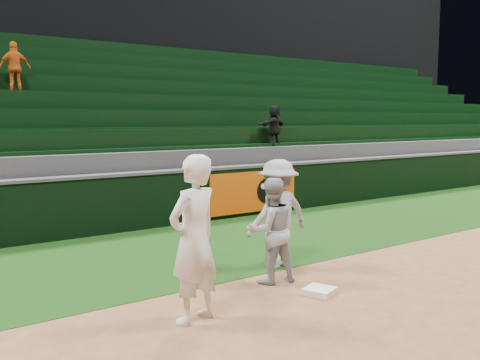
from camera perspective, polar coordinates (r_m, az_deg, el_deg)
name	(u,v)px	position (r m, az deg, el deg)	size (l,w,h in m)	color
ground	(302,290)	(7.70, 6.60, -11.55)	(70.00, 70.00, 0.00)	brown
foul_grass	(192,248)	(10.02, -5.18, -7.24)	(36.00, 4.20, 0.01)	black
upper_deck	(0,26)	(23.63, -24.27, 14.74)	(40.00, 12.00, 12.00)	black
first_base	(320,291)	(7.54, 8.50, -11.62)	(0.38, 0.38, 0.08)	white
first_baseman	(194,239)	(6.29, -4.96, -6.29)	(0.72, 0.47, 1.98)	white
baserunner	(271,231)	(7.81, 3.30, -5.40)	(0.75, 0.58, 1.54)	#A0A2AA
base_coach	(278,213)	(8.60, 4.08, -3.58)	(1.12, 0.65, 1.74)	#9FA0AC
field_wall	(140,200)	(11.82, -10.58, -2.11)	(36.00, 0.45, 1.25)	black
stadium_seating	(78,144)	(15.19, -16.92, 3.65)	(36.00, 5.95, 4.98)	#373739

